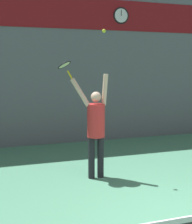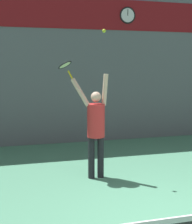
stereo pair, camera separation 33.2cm
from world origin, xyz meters
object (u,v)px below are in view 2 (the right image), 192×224
scoreboard_clock (128,15)px  tennis_ball (104,31)px  tennis_racket (65,66)px  tennis_player (96,125)px

scoreboard_clock → tennis_ball: 3.54m
tennis_racket → tennis_ball: bearing=-24.8°
tennis_player → tennis_ball: 1.82m
scoreboard_clock → tennis_player: bearing=-120.2°
scoreboard_clock → tennis_ball: (-1.61, -3.04, -0.82)m
tennis_player → tennis_racket: size_ratio=5.35×
scoreboard_clock → tennis_racket: scoreboard_clock is taller
tennis_racket → tennis_ball: (0.70, -0.32, 0.66)m
tennis_racket → tennis_ball: size_ratio=5.66×
scoreboard_clock → tennis_racket: 3.86m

